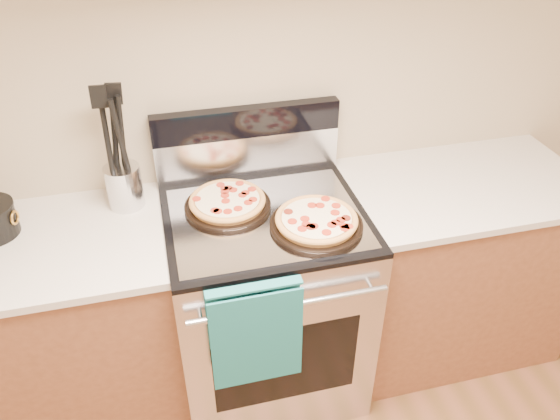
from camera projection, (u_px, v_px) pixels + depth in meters
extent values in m
plane|color=tan|center=(243.00, 72.00, 2.10)|extent=(4.00, 0.00, 4.00)
cube|color=#B7B7BC|center=(266.00, 303.00, 2.34)|extent=(0.76, 0.68, 0.90)
cube|color=black|center=(286.00, 364.00, 2.07)|extent=(0.56, 0.01, 0.40)
cube|color=black|center=(265.00, 216.00, 2.07)|extent=(0.76, 0.68, 0.02)
cube|color=silver|center=(248.00, 154.00, 2.26)|extent=(0.76, 0.06, 0.18)
cube|color=black|center=(247.00, 122.00, 2.18)|extent=(0.76, 0.06, 0.12)
cylinder|color=silver|center=(290.00, 305.00, 1.84)|extent=(0.70, 0.03, 0.03)
cube|color=gray|center=(266.00, 218.00, 2.04)|extent=(0.70, 0.55, 0.01)
cube|color=brown|center=(52.00, 338.00, 2.19)|extent=(1.00, 0.62, 0.88)
cube|color=beige|center=(21.00, 250.00, 1.93)|extent=(1.02, 0.64, 0.03)
cube|color=brown|center=(449.00, 268.00, 2.54)|extent=(1.00, 0.62, 0.88)
cube|color=beige|center=(468.00, 185.00, 2.28)|extent=(1.02, 0.64, 0.03)
cylinder|color=silver|center=(124.00, 186.00, 2.09)|extent=(0.14, 0.14, 0.17)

